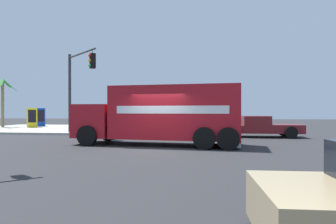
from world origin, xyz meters
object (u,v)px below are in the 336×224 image
(palm_tree_far, at_px, (2,95))
(delivery_truck, at_px, (163,115))
(vending_machine_red, at_px, (32,118))
(traffic_light_secondary, at_px, (77,79))
(pickup_maroon, at_px, (259,126))
(vending_machine_blue, at_px, (39,117))

(palm_tree_far, bearing_deg, delivery_truck, -124.13)
(delivery_truck, relative_size, vending_machine_red, 4.62)
(traffic_light_secondary, relative_size, vending_machine_red, 3.08)
(pickup_maroon, bearing_deg, delivery_truck, 133.65)
(traffic_light_secondary, distance_m, palm_tree_far, 12.78)
(vending_machine_red, bearing_deg, pickup_maroon, -107.65)
(traffic_light_secondary, distance_m, vending_machine_red, 10.56)
(delivery_truck, xyz_separation_m, vending_machine_blue, (13.70, 14.73, -0.46))
(vending_machine_red, distance_m, vending_machine_blue, 2.04)
(vending_machine_red, relative_size, palm_tree_far, 0.39)
(pickup_maroon, bearing_deg, palm_tree_far, 74.37)
(vending_machine_blue, bearing_deg, delivery_truck, -132.92)
(pickup_maroon, distance_m, palm_tree_far, 24.08)
(traffic_light_secondary, relative_size, vending_machine_blue, 3.08)
(palm_tree_far, bearing_deg, vending_machine_red, -92.12)
(vending_machine_blue, bearing_deg, pickup_maroon, -112.25)
(delivery_truck, bearing_deg, pickup_maroon, -46.35)
(pickup_maroon, distance_m, vending_machine_blue, 21.99)
(pickup_maroon, xyz_separation_m, vending_machine_red, (6.33, 19.91, 0.34))
(pickup_maroon, distance_m, vending_machine_red, 20.89)
(delivery_truck, relative_size, vending_machine_blue, 4.62)
(delivery_truck, distance_m, vending_machine_blue, 20.12)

